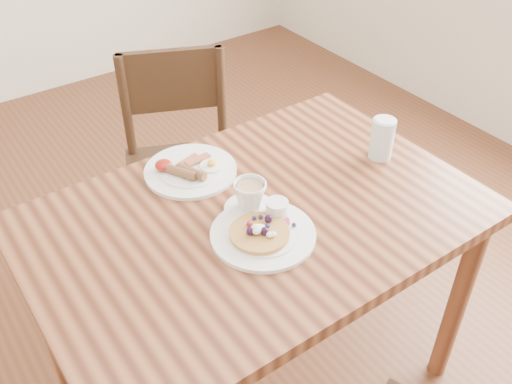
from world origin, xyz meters
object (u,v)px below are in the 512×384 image
pancake_plate (264,231)px  breakfast_plate (189,170)px  dining_table (256,240)px  teacup_saucer (250,198)px  chair_far (181,160)px  water_glass (382,139)px

pancake_plate → breakfast_plate: (-0.02, 0.34, -0.00)m
dining_table → pancake_plate: (-0.04, -0.08, 0.11)m
pancake_plate → teacup_saucer: bearing=74.4°
chair_far → teacup_saucer: 0.73m
dining_table → teacup_saucer: 0.14m
dining_table → breakfast_plate: size_ratio=4.44×
water_glass → dining_table: bearing=180.0°
chair_far → teacup_saucer: (-0.13, -0.65, 0.30)m
breakfast_plate → water_glass: 0.58m
breakfast_plate → pancake_plate: bearing=-86.7°
pancake_plate → teacup_saucer: size_ratio=1.93×
teacup_saucer → pancake_plate: bearing=-105.6°
teacup_saucer → water_glass: 0.47m
chair_far → pancake_plate: 0.81m
water_glass → chair_far: bearing=116.8°
pancake_plate → chair_far: bearing=78.1°
pancake_plate → water_glass: bearing=9.5°
teacup_saucer → dining_table: bearing=-69.1°
pancake_plate → teacup_saucer: 0.11m
breakfast_plate → water_glass: size_ratio=2.12×
water_glass → breakfast_plate: bearing=153.2°
chair_far → water_glass: chair_far is taller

